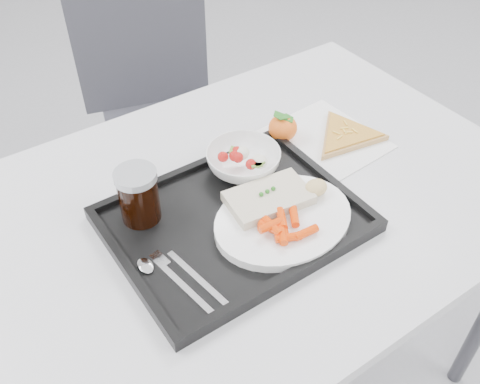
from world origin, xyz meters
name	(u,v)px	position (x,y,z in m)	size (l,w,h in m)	color
table	(240,223)	(0.00, 0.30, 0.68)	(1.20, 0.80, 0.75)	#ADADAF
chair	(162,99)	(0.19, 1.01, 0.54)	(0.52, 0.52, 0.93)	#393941
tray	(234,221)	(-0.05, 0.25, 0.76)	(0.45, 0.35, 0.03)	black
dinner_plate	(283,220)	(0.02, 0.19, 0.77)	(0.27, 0.27, 0.02)	white
fish_fillet	(269,198)	(0.02, 0.24, 0.79)	(0.17, 0.11, 0.03)	beige
bread_roll	(316,188)	(0.11, 0.20, 0.80)	(0.06, 0.05, 0.03)	#DFBD8A
salad_bowl	(243,161)	(0.05, 0.36, 0.79)	(0.15, 0.15, 0.05)	white
cola_glass	(138,194)	(-0.19, 0.35, 0.82)	(0.08, 0.08, 0.11)	black
cutlery	(172,274)	(-0.21, 0.20, 0.77)	(0.09, 0.17, 0.01)	silver
napkin	(320,142)	(0.25, 0.35, 0.75)	(0.26, 0.26, 0.00)	white
tangerine	(283,128)	(0.19, 0.41, 0.79)	(0.08, 0.08, 0.07)	orange
pizza_slice	(346,135)	(0.31, 0.33, 0.76)	(0.26, 0.26, 0.02)	tan
carrot_pile	(283,227)	(0.00, 0.16, 0.79)	(0.10, 0.08, 0.02)	#EE3C06
salad_contents	(247,158)	(0.05, 0.35, 0.80)	(0.08, 0.09, 0.03)	#AE1511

